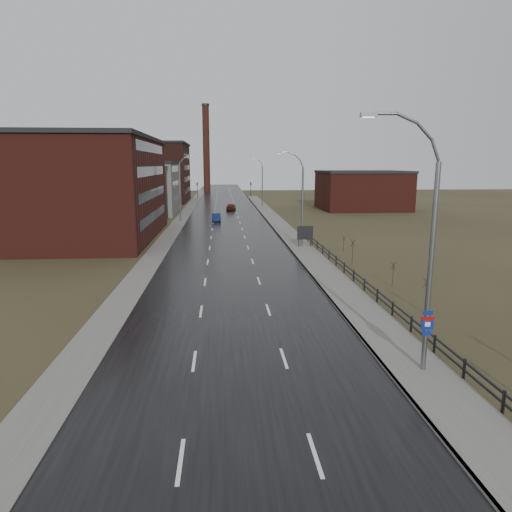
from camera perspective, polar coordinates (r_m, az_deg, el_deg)
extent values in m
plane|color=#2D2819|center=(20.42, -1.64, -17.56)|extent=(320.00, 320.00, 0.00)
cube|color=black|center=(78.48, -3.70, 4.16)|extent=(14.00, 300.00, 0.06)
cube|color=#595651|center=(54.57, 5.68, 1.00)|extent=(3.20, 180.00, 0.18)
cube|color=slate|center=(54.33, 4.10, 0.98)|extent=(0.16, 180.00, 0.18)
cube|color=#595651|center=(78.82, -9.68, 4.08)|extent=(2.40, 260.00, 0.12)
cube|color=#471914|center=(66.11, -22.30, 7.62)|extent=(22.00, 28.00, 13.00)
cube|color=black|center=(66.11, -22.75, 13.46)|extent=(22.44, 28.56, 0.50)
cube|color=black|center=(63.90, -12.63, 4.94)|extent=(0.06, 22.40, 1.20)
cube|color=black|center=(63.65, -12.74, 7.62)|extent=(0.06, 22.40, 1.20)
cube|color=black|center=(63.53, -12.86, 10.32)|extent=(0.06, 22.40, 1.20)
cube|color=black|center=(63.56, -12.99, 13.03)|extent=(0.06, 22.40, 1.20)
cube|color=slate|center=(97.51, -14.61, 8.17)|extent=(16.00, 20.00, 10.00)
cube|color=black|center=(97.39, -14.76, 11.25)|extent=(16.32, 20.40, 0.50)
cube|color=black|center=(96.54, -9.85, 7.15)|extent=(0.06, 16.00, 1.20)
cube|color=black|center=(96.38, -9.91, 8.92)|extent=(0.06, 16.00, 1.20)
cube|color=black|center=(96.30, -9.97, 10.71)|extent=(0.06, 16.00, 1.20)
cube|color=#331611|center=(127.82, -14.52, 9.98)|extent=(26.00, 24.00, 15.00)
cube|color=black|center=(127.91, -14.70, 13.45)|extent=(26.52, 24.48, 0.50)
cube|color=black|center=(126.38, -8.56, 8.15)|extent=(0.06, 19.20, 1.20)
cube|color=black|center=(126.25, -8.60, 9.51)|extent=(0.06, 19.20, 1.20)
cube|color=black|center=(126.19, -8.65, 10.87)|extent=(0.06, 19.20, 1.20)
cube|color=black|center=(126.21, -8.69, 12.24)|extent=(0.06, 19.20, 1.20)
cube|color=#471914|center=(104.74, 13.10, 7.89)|extent=(18.00, 16.00, 8.00)
cube|color=black|center=(104.59, 13.21, 10.21)|extent=(18.36, 16.32, 0.50)
cylinder|color=#331611|center=(168.01, -6.23, 13.08)|extent=(2.40, 2.40, 30.00)
cylinder|color=black|center=(169.17, -6.35, 18.27)|extent=(2.70, 2.70, 0.80)
cylinder|color=slate|center=(22.58, 20.95, -1.87)|extent=(0.24, 0.24, 10.00)
cylinder|color=slate|center=(21.97, 21.52, 12.13)|extent=(0.57, 0.14, 1.12)
cylinder|color=slate|center=(21.78, 20.35, 14.37)|extent=(0.91, 0.14, 0.91)
cylinder|color=slate|center=(21.50, 18.39, 16.01)|extent=(1.12, 0.14, 0.57)
cylinder|color=slate|center=(21.18, 15.92, 16.74)|extent=(1.15, 0.14, 0.14)
cube|color=slate|center=(20.94, 13.90, 16.77)|extent=(0.70, 0.28, 0.18)
cube|color=silver|center=(20.93, 13.88, 16.50)|extent=(0.50, 0.20, 0.04)
cube|color=navy|center=(22.98, 20.73, -6.68)|extent=(0.45, 0.04, 0.22)
cube|color=navy|center=(23.13, 20.64, -7.85)|extent=(0.60, 0.04, 0.65)
cube|color=maroon|center=(23.05, 20.69, -7.32)|extent=(0.60, 0.04, 0.20)
cube|color=navy|center=(23.29, 20.56, -9.02)|extent=(0.45, 0.04, 0.22)
cube|color=silver|center=(23.13, 20.65, -7.99)|extent=(0.26, 0.02, 0.22)
cylinder|color=slate|center=(54.94, 5.80, 5.98)|extent=(0.24, 0.24, 9.50)
cylinder|color=slate|center=(54.67, 5.74, 11.36)|extent=(0.51, 0.14, 0.98)
cylinder|color=slate|center=(54.59, 5.25, 12.12)|extent=(0.81, 0.14, 0.81)
cylinder|color=slate|center=(54.49, 4.50, 12.64)|extent=(0.98, 0.14, 0.51)
cylinder|color=slate|center=(54.37, 3.60, 12.83)|extent=(1.01, 0.14, 0.14)
cube|color=slate|center=(54.28, 2.87, 12.79)|extent=(0.70, 0.28, 0.18)
cube|color=silver|center=(54.28, 2.86, 12.68)|extent=(0.50, 0.20, 0.04)
cylinder|color=slate|center=(80.34, -9.52, 7.58)|extent=(0.24, 0.24, 9.50)
cylinder|color=slate|center=(80.16, -9.52, 11.26)|extent=(0.51, 0.14, 0.98)
cylinder|color=slate|center=(80.13, -9.19, 11.78)|extent=(0.81, 0.14, 0.81)
cylinder|color=slate|center=(80.08, -8.68, 12.14)|extent=(0.98, 0.14, 0.51)
cylinder|color=slate|center=(80.02, -8.07, 12.28)|extent=(1.01, 0.14, 0.14)
cube|color=slate|center=(79.98, -7.57, 12.26)|extent=(0.70, 0.28, 0.18)
cube|color=silver|center=(79.98, -7.57, 12.18)|extent=(0.50, 0.20, 0.04)
cylinder|color=slate|center=(108.40, 0.79, 8.69)|extent=(0.24, 0.24, 9.50)
cylinder|color=slate|center=(108.26, 0.71, 11.41)|extent=(0.51, 0.14, 0.98)
cylinder|color=slate|center=(108.23, 0.46, 11.79)|extent=(0.81, 0.14, 0.81)
cylinder|color=slate|center=(108.17, 0.07, 12.04)|extent=(0.98, 0.14, 0.51)
cylinder|color=slate|center=(108.11, -0.38, 12.13)|extent=(1.01, 0.14, 0.14)
cube|color=slate|center=(108.07, -0.76, 12.10)|extent=(0.70, 0.28, 0.18)
cube|color=silver|center=(108.07, -0.76, 12.05)|extent=(0.50, 0.20, 0.04)
cube|color=black|center=(21.48, 28.52, -15.85)|extent=(0.10, 0.10, 1.10)
cube|color=black|center=(23.78, 24.57, -12.81)|extent=(0.10, 0.10, 1.10)
cube|color=black|center=(26.22, 21.40, -10.28)|extent=(0.10, 0.10, 1.10)
cube|color=black|center=(28.77, 18.83, -8.17)|extent=(0.10, 0.10, 1.10)
cube|color=black|center=(31.40, 16.70, -6.40)|extent=(0.10, 0.10, 1.10)
cube|color=black|center=(34.09, 14.92, -4.89)|extent=(0.10, 0.10, 1.10)
cube|color=black|center=(36.82, 13.40, -3.60)|extent=(0.10, 0.10, 1.10)
cube|color=black|center=(39.60, 12.10, -2.50)|extent=(0.10, 0.10, 1.10)
cube|color=black|center=(42.41, 10.97, -1.53)|extent=(0.10, 0.10, 1.10)
cube|color=black|center=(45.24, 9.99, -0.69)|extent=(0.10, 0.10, 1.10)
cube|color=black|center=(48.09, 9.12, 0.06)|extent=(0.10, 0.10, 1.10)
cube|color=black|center=(50.96, 8.35, 0.72)|extent=(0.10, 0.10, 1.10)
cube|color=black|center=(53.84, 7.66, 1.31)|extent=(0.10, 0.10, 1.10)
cube|color=black|center=(56.74, 7.04, 1.84)|extent=(0.10, 0.10, 1.10)
cube|color=black|center=(59.64, 6.48, 2.32)|extent=(0.10, 0.10, 1.10)
cube|color=black|center=(62.55, 5.97, 2.76)|extent=(0.10, 0.10, 1.10)
cube|color=black|center=(39.04, 12.33, -2.10)|extent=(0.08, 53.00, 0.10)
cube|color=black|center=(39.14, 12.30, -2.67)|extent=(0.08, 53.00, 0.10)
cylinder|color=#382D23|center=(32.88, 20.43, -5.19)|extent=(0.08, 0.08, 1.81)
cylinder|color=#382D23|center=(32.60, 20.65, -3.20)|extent=(0.04, 0.61, 0.72)
cylinder|color=#382D23|center=(32.63, 20.56, -3.18)|extent=(0.58, 0.23, 0.72)
cylinder|color=#382D23|center=(32.59, 20.48, -3.19)|extent=(0.35, 0.52, 0.73)
cylinder|color=#382D23|center=(32.54, 20.53, -3.22)|extent=(0.35, 0.52, 0.73)
cylinder|color=#382D23|center=(32.54, 20.63, -3.22)|extent=(0.58, 0.23, 0.72)
cylinder|color=#382D23|center=(39.19, 16.73, -2.58)|extent=(0.08, 0.08, 1.50)
cylinder|color=#382D23|center=(38.99, 16.88, -1.19)|extent=(0.04, 0.51, 0.60)
cylinder|color=#382D23|center=(39.02, 16.81, -1.17)|extent=(0.48, 0.20, 0.60)
cylinder|color=#382D23|center=(38.99, 16.74, -1.18)|extent=(0.29, 0.43, 0.61)
cylinder|color=#382D23|center=(38.93, 16.77, -1.20)|extent=(0.29, 0.43, 0.61)
cylinder|color=#382D23|center=(38.94, 16.86, -1.20)|extent=(0.48, 0.20, 0.60)
cylinder|color=#382D23|center=(46.32, 11.96, 0.05)|extent=(0.08, 0.08, 1.94)
cylinder|color=#382D23|center=(46.11, 12.08, 1.59)|extent=(0.04, 0.65, 0.76)
cylinder|color=#382D23|center=(46.15, 12.02, 1.60)|extent=(0.62, 0.24, 0.77)
cylinder|color=#382D23|center=(46.11, 11.96, 1.59)|extent=(0.37, 0.55, 0.78)
cylinder|color=#382D23|center=(46.06, 11.98, 1.58)|extent=(0.37, 0.55, 0.78)
cylinder|color=#382D23|center=(46.06, 12.06, 1.58)|extent=(0.62, 0.24, 0.77)
cylinder|color=#382D23|center=(53.68, 10.91, 1.27)|extent=(0.08, 0.08, 1.27)
cylinder|color=#382D23|center=(53.56, 10.99, 2.15)|extent=(0.04, 0.44, 0.51)
cylinder|color=#382D23|center=(53.60, 10.94, 2.15)|extent=(0.42, 0.17, 0.52)
cylinder|color=#382D23|center=(53.57, 10.89, 2.15)|extent=(0.26, 0.37, 0.52)
cylinder|color=#382D23|center=(53.51, 10.91, 2.14)|extent=(0.26, 0.37, 0.52)
cylinder|color=#382D23|center=(53.51, 10.97, 2.14)|extent=(0.42, 0.17, 0.52)
cube|color=black|center=(54.88, 5.38, 1.93)|extent=(0.10, 0.10, 1.80)
cube|color=black|center=(55.13, 6.86, 1.94)|extent=(0.10, 0.10, 1.80)
cube|color=silver|center=(54.80, 6.15, 2.91)|extent=(1.81, 0.08, 1.51)
cube|color=black|center=(54.75, 6.16, 2.90)|extent=(1.91, 0.04, 1.61)
cylinder|color=black|center=(138.23, -7.36, 8.29)|extent=(0.16, 0.16, 5.20)
imported|color=black|center=(138.14, -7.38, 9.18)|extent=(0.58, 2.73, 1.10)
sphere|color=#FF190C|center=(137.98, -7.38, 9.30)|extent=(0.18, 0.18, 0.18)
cylinder|color=black|center=(138.32, -0.65, 8.38)|extent=(0.16, 0.16, 5.20)
imported|color=black|center=(138.23, -0.65, 9.27)|extent=(0.58, 2.73, 1.10)
sphere|color=#FF190C|center=(138.07, -0.65, 9.40)|extent=(0.18, 0.18, 0.18)
imported|color=#0E1B49|center=(80.25, -4.99, 4.78)|extent=(1.62, 4.28, 1.39)
imported|color=#48170C|center=(99.48, -3.13, 6.13)|extent=(2.35, 4.70, 1.54)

